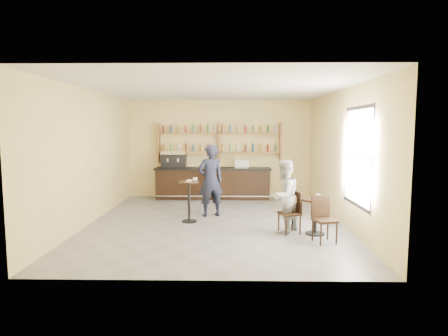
{
  "coord_description": "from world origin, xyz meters",
  "views": [
    {
      "loc": [
        0.38,
        -8.91,
        2.28
      ],
      "look_at": [
        0.2,
        0.8,
        1.25
      ],
      "focal_mm": 30.0,
      "sensor_mm": 36.0,
      "label": 1
    }
  ],
  "objects_px": {
    "espresso_machine": "(174,159)",
    "patron_second": "(284,196)",
    "bar_counter": "(213,183)",
    "man_main": "(210,180)",
    "cafe_table": "(315,216)",
    "pastry_case": "(242,164)",
    "chair_south": "(325,220)",
    "chair_west": "(289,213)",
    "pedestal_table": "(189,202)"
  },
  "relations": [
    {
      "from": "pastry_case",
      "to": "chair_west",
      "type": "xyz_separation_m",
      "value": [
        0.92,
        -4.08,
        -0.69
      ]
    },
    {
      "from": "bar_counter",
      "to": "man_main",
      "type": "distance_m",
      "value": 2.52
    },
    {
      "from": "espresso_machine",
      "to": "man_main",
      "type": "distance_m",
      "value": 2.83
    },
    {
      "from": "patron_second",
      "to": "cafe_table",
      "type": "bearing_deg",
      "value": 115.38
    },
    {
      "from": "bar_counter",
      "to": "pastry_case",
      "type": "distance_m",
      "value": 1.13
    },
    {
      "from": "bar_counter",
      "to": "patron_second",
      "type": "height_order",
      "value": "patron_second"
    },
    {
      "from": "pedestal_table",
      "to": "cafe_table",
      "type": "xyz_separation_m",
      "value": [
        2.84,
        -1.03,
        -0.11
      ]
    },
    {
      "from": "man_main",
      "to": "chair_west",
      "type": "height_order",
      "value": "man_main"
    },
    {
      "from": "man_main",
      "to": "patron_second",
      "type": "relative_size",
      "value": 1.17
    },
    {
      "from": "pedestal_table",
      "to": "cafe_table",
      "type": "bearing_deg",
      "value": -19.89
    },
    {
      "from": "bar_counter",
      "to": "pedestal_table",
      "type": "distance_m",
      "value": 3.13
    },
    {
      "from": "pastry_case",
      "to": "patron_second",
      "type": "bearing_deg",
      "value": -83.42
    },
    {
      "from": "chair_south",
      "to": "patron_second",
      "type": "height_order",
      "value": "patron_second"
    },
    {
      "from": "espresso_machine",
      "to": "patron_second",
      "type": "bearing_deg",
      "value": -53.69
    },
    {
      "from": "chair_south",
      "to": "chair_west",
      "type": "bearing_deg",
      "value": 117.65
    },
    {
      "from": "espresso_machine",
      "to": "chair_south",
      "type": "bearing_deg",
      "value": -52.84
    },
    {
      "from": "espresso_machine",
      "to": "bar_counter",
      "type": "bearing_deg",
      "value": -1.01
    },
    {
      "from": "man_main",
      "to": "patron_second",
      "type": "xyz_separation_m",
      "value": [
        1.69,
        -1.47,
        -0.14
      ]
    },
    {
      "from": "pastry_case",
      "to": "cafe_table",
      "type": "xyz_separation_m",
      "value": [
        1.47,
        -4.13,
        -0.76
      ]
    },
    {
      "from": "pastry_case",
      "to": "pedestal_table",
      "type": "bearing_deg",
      "value": -118.89
    },
    {
      "from": "pedestal_table",
      "to": "chair_south",
      "type": "distance_m",
      "value": 3.32
    },
    {
      "from": "pastry_case",
      "to": "man_main",
      "type": "distance_m",
      "value": 2.64
    },
    {
      "from": "pedestal_table",
      "to": "chair_west",
      "type": "xyz_separation_m",
      "value": [
        2.29,
        -0.98,
        -0.04
      ]
    },
    {
      "from": "chair_south",
      "to": "espresso_machine",
      "type": "bearing_deg",
      "value": 113.12
    },
    {
      "from": "espresso_machine",
      "to": "pedestal_table",
      "type": "bearing_deg",
      "value": -76.07
    },
    {
      "from": "patron_second",
      "to": "bar_counter",
      "type": "bearing_deg",
      "value": -115.4
    },
    {
      "from": "chair_south",
      "to": "patron_second",
      "type": "bearing_deg",
      "value": 117.14
    },
    {
      "from": "cafe_table",
      "to": "chair_south",
      "type": "distance_m",
      "value": 0.61
    },
    {
      "from": "bar_counter",
      "to": "patron_second",
      "type": "xyz_separation_m",
      "value": [
        1.75,
        -3.95,
        0.3
      ]
    },
    {
      "from": "chair_west",
      "to": "patron_second",
      "type": "height_order",
      "value": "patron_second"
    },
    {
      "from": "pedestal_table",
      "to": "patron_second",
      "type": "bearing_deg",
      "value": -21.21
    },
    {
      "from": "espresso_machine",
      "to": "cafe_table",
      "type": "xyz_separation_m",
      "value": [
        3.67,
        -4.13,
        -0.9
      ]
    },
    {
      "from": "pastry_case",
      "to": "espresso_machine",
      "type": "bearing_deg",
      "value": 174.91
    },
    {
      "from": "cafe_table",
      "to": "chair_west",
      "type": "distance_m",
      "value": 0.56
    },
    {
      "from": "patron_second",
      "to": "man_main",
      "type": "bearing_deg",
      "value": -90.23
    },
    {
      "from": "pastry_case",
      "to": "chair_south",
      "type": "height_order",
      "value": "pastry_case"
    },
    {
      "from": "bar_counter",
      "to": "cafe_table",
      "type": "relative_size",
      "value": 4.76
    },
    {
      "from": "pastry_case",
      "to": "patron_second",
      "type": "height_order",
      "value": "patron_second"
    },
    {
      "from": "pastry_case",
      "to": "chair_south",
      "type": "distance_m",
      "value": 5.02
    },
    {
      "from": "chair_west",
      "to": "patron_second",
      "type": "bearing_deg",
      "value": -160.59
    },
    {
      "from": "man_main",
      "to": "bar_counter",
      "type": "bearing_deg",
      "value": -109.5
    },
    {
      "from": "pedestal_table",
      "to": "man_main",
      "type": "relative_size",
      "value": 0.53
    },
    {
      "from": "bar_counter",
      "to": "pedestal_table",
      "type": "xyz_separation_m",
      "value": [
        -0.44,
        -3.1,
        -0.01
      ]
    },
    {
      "from": "pastry_case",
      "to": "pedestal_table",
      "type": "xyz_separation_m",
      "value": [
        -1.37,
        -3.1,
        -0.65
      ]
    },
    {
      "from": "espresso_machine",
      "to": "chair_south",
      "type": "height_order",
      "value": "espresso_machine"
    },
    {
      "from": "pastry_case",
      "to": "chair_south",
      "type": "xyz_separation_m",
      "value": [
        1.52,
        -4.73,
        -0.68
      ]
    },
    {
      "from": "bar_counter",
      "to": "patron_second",
      "type": "distance_m",
      "value": 4.33
    },
    {
      "from": "espresso_machine",
      "to": "man_main",
      "type": "relative_size",
      "value": 0.41
    },
    {
      "from": "bar_counter",
      "to": "espresso_machine",
      "type": "bearing_deg",
      "value": 180.0
    },
    {
      "from": "pedestal_table",
      "to": "patron_second",
      "type": "relative_size",
      "value": 0.62
    }
  ]
}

